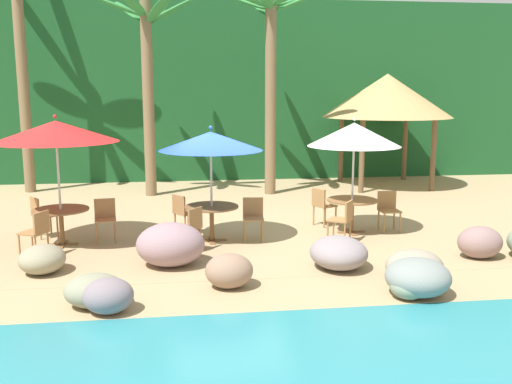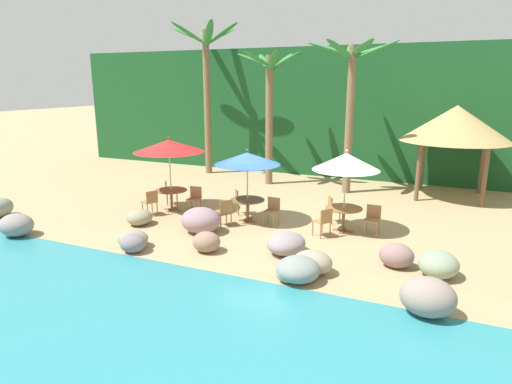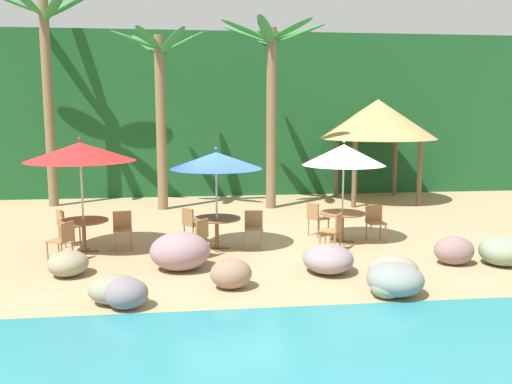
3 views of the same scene
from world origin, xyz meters
TOP-DOWN VIEW (x-y plane):
  - ground_plane at (0.00, 0.00)m, footprint 120.00×120.00m
  - terrace_deck at (0.00, 0.00)m, footprint 18.00×5.20m
  - foliage_backdrop at (0.00, 9.00)m, footprint 28.00×2.40m
  - rock_seawall at (0.19, -2.87)m, footprint 14.47×3.43m
  - umbrella_red at (-3.37, -0.01)m, footprint 2.42×2.42m
  - dining_table_red at (-3.37, -0.01)m, footprint 1.10×1.10m
  - chair_red_seaward at (-2.53, 0.19)m, footprint 0.47×0.48m
  - chair_red_inland at (-3.91, 0.65)m, footprint 0.59×0.59m
  - chair_red_left at (-3.64, -0.82)m, footprint 0.56×0.56m
  - umbrella_blue at (-0.37, -0.11)m, footprint 2.09×2.09m
  - dining_table_blue at (-0.37, -0.11)m, footprint 1.10×1.10m
  - chair_blue_seaward at (0.48, -0.10)m, footprint 0.46×0.46m
  - chair_blue_inland at (-0.95, 0.52)m, footprint 0.59×0.59m
  - chair_blue_left at (-0.82, -0.84)m, footprint 0.59×0.59m
  - umbrella_white at (2.67, 0.19)m, footprint 1.98×1.98m
  - dining_table_white at (2.67, 0.19)m, footprint 1.10×1.10m
  - chair_white_seaward at (3.52, 0.27)m, footprint 0.42×0.43m
  - chair_white_inland at (2.18, 0.89)m, footprint 0.58×0.57m
  - chair_white_left at (2.27, -0.57)m, footprint 0.59×0.59m
  - palm_tree_nearest at (-5.52, 6.35)m, footprint 3.73×3.61m
  - palm_tree_second at (-1.85, 5.28)m, footprint 2.95×2.83m
  - palm_tree_third at (1.65, 5.10)m, footprint 3.43×3.38m
  - palapa_hut at (5.52, 6.00)m, footprint 4.07×4.07m

SIDE VIEW (x-z plane):
  - ground_plane at x=0.00m, z-range 0.00..0.00m
  - terrace_deck at x=0.00m, z-range 0.00..0.01m
  - rock_seawall at x=0.19m, z-range -0.07..0.69m
  - chair_red_seaward at x=-2.53m, z-range 0.08..0.95m
  - chair_red_inland at x=-3.91m, z-range 0.08..0.95m
  - chair_red_left at x=-3.64m, z-range 0.08..0.95m
  - chair_blue_seaward at x=0.48m, z-range 0.08..0.95m
  - chair_blue_inland at x=-0.95m, z-range 0.08..0.95m
  - chair_blue_left at x=-0.82m, z-range 0.08..0.95m
  - chair_white_seaward at x=3.52m, z-range 0.08..0.95m
  - chair_white_inland at x=2.18m, z-range 0.08..0.95m
  - chair_white_left at x=2.27m, z-range 0.08..0.95m
  - dining_table_red at x=-3.37m, z-range 0.24..0.98m
  - dining_table_blue at x=-0.37m, z-range 0.24..0.98m
  - dining_table_white at x=2.67m, z-range 0.24..0.98m
  - umbrella_blue at x=-0.37m, z-range 0.88..3.24m
  - umbrella_white at x=2.67m, z-range 0.89..3.38m
  - umbrella_red at x=-3.37m, z-range 0.98..3.58m
  - palapa_hut at x=5.52m, z-range 1.08..4.63m
  - foliage_backdrop at x=0.00m, z-range 0.00..6.00m
  - palm_tree_second at x=-1.85m, z-range 0.95..6.61m
  - palm_tree_third at x=1.65m, z-range 1.18..7.15m
  - palm_tree_nearest at x=-5.52m, z-range 1.19..8.24m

